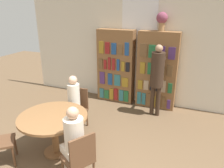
{
  "coord_description": "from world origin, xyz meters",
  "views": [
    {
      "loc": [
        1.49,
        -1.7,
        2.54
      ],
      "look_at": [
        -0.04,
        2.07,
        1.05
      ],
      "focal_mm": 35.0,
      "sensor_mm": 36.0,
      "label": 1
    }
  ],
  "objects_px": {
    "flower_vase": "(162,19)",
    "librarian_standing": "(157,74)",
    "seated_reader_right": "(73,139)",
    "bookshelf_left": "(116,66)",
    "bookshelf_right": "(157,71)",
    "seated_reader_left": "(73,102)",
    "chair_left_side": "(78,107)",
    "chair_far_side": "(80,157)",
    "reading_table": "(53,122)"
  },
  "relations": [
    {
      "from": "flower_vase",
      "to": "librarian_standing",
      "type": "bearing_deg",
      "value": -81.62
    },
    {
      "from": "seated_reader_right",
      "to": "bookshelf_left",
      "type": "bearing_deg",
      "value": 40.72
    },
    {
      "from": "bookshelf_left",
      "to": "bookshelf_right",
      "type": "bearing_deg",
      "value": -0.0
    },
    {
      "from": "seated_reader_left",
      "to": "bookshelf_left",
      "type": "bearing_deg",
      "value": -101.06
    },
    {
      "from": "seated_reader_right",
      "to": "librarian_standing",
      "type": "height_order",
      "value": "librarian_standing"
    },
    {
      "from": "chair_left_side",
      "to": "seated_reader_right",
      "type": "distance_m",
      "value": 1.52
    },
    {
      "from": "chair_far_side",
      "to": "seated_reader_left",
      "type": "distance_m",
      "value": 1.51
    },
    {
      "from": "seated_reader_right",
      "to": "librarian_standing",
      "type": "xyz_separation_m",
      "value": [
        0.71,
        2.51,
        0.35
      ]
    },
    {
      "from": "flower_vase",
      "to": "seated_reader_right",
      "type": "height_order",
      "value": "flower_vase"
    },
    {
      "from": "flower_vase",
      "to": "librarian_standing",
      "type": "xyz_separation_m",
      "value": [
        0.07,
        -0.51,
        -1.16
      ]
    },
    {
      "from": "chair_left_side",
      "to": "seated_reader_left",
      "type": "height_order",
      "value": "seated_reader_left"
    },
    {
      "from": "chair_far_side",
      "to": "bookshelf_left",
      "type": "bearing_deg",
      "value": 43.14
    },
    {
      "from": "bookshelf_right",
      "to": "librarian_standing",
      "type": "distance_m",
      "value": 0.52
    },
    {
      "from": "chair_left_side",
      "to": "seated_reader_left",
      "type": "distance_m",
      "value": 0.27
    },
    {
      "from": "bookshelf_left",
      "to": "bookshelf_right",
      "type": "distance_m",
      "value": 1.11
    },
    {
      "from": "bookshelf_left",
      "to": "seated_reader_left",
      "type": "height_order",
      "value": "bookshelf_left"
    },
    {
      "from": "bookshelf_left",
      "to": "reading_table",
      "type": "relative_size",
      "value": 1.64
    },
    {
      "from": "reading_table",
      "to": "bookshelf_right",
      "type": "bearing_deg",
      "value": 64.43
    },
    {
      "from": "bookshelf_right",
      "to": "flower_vase",
      "type": "xyz_separation_m",
      "value": [
        0.03,
        0.0,
        1.24
      ]
    },
    {
      "from": "bookshelf_left",
      "to": "flower_vase",
      "type": "bearing_deg",
      "value": 0.24
    },
    {
      "from": "bookshelf_right",
      "to": "chair_left_side",
      "type": "distance_m",
      "value": 2.2
    },
    {
      "from": "flower_vase",
      "to": "reading_table",
      "type": "relative_size",
      "value": 0.37
    },
    {
      "from": "bookshelf_right",
      "to": "reading_table",
      "type": "height_order",
      "value": "bookshelf_right"
    },
    {
      "from": "reading_table",
      "to": "seated_reader_right",
      "type": "height_order",
      "value": "seated_reader_right"
    },
    {
      "from": "librarian_standing",
      "to": "seated_reader_right",
      "type": "bearing_deg",
      "value": -105.79
    },
    {
      "from": "reading_table",
      "to": "chair_left_side",
      "type": "xyz_separation_m",
      "value": [
        -0.08,
        0.93,
        -0.14
      ]
    },
    {
      "from": "chair_left_side",
      "to": "seated_reader_left",
      "type": "xyz_separation_m",
      "value": [
        0.02,
        -0.18,
        0.2
      ]
    },
    {
      "from": "reading_table",
      "to": "seated_reader_right",
      "type": "distance_m",
      "value": 0.76
    },
    {
      "from": "flower_vase",
      "to": "reading_table",
      "type": "xyz_separation_m",
      "value": [
        -1.28,
        -2.62,
        -1.59
      ]
    },
    {
      "from": "reading_table",
      "to": "bookshelf_left",
      "type": "bearing_deg",
      "value": 86.81
    },
    {
      "from": "flower_vase",
      "to": "seated_reader_left",
      "type": "bearing_deg",
      "value": -125.6
    },
    {
      "from": "bookshelf_left",
      "to": "librarian_standing",
      "type": "xyz_separation_m",
      "value": [
        1.21,
        -0.5,
        0.08
      ]
    },
    {
      "from": "reading_table",
      "to": "seated_reader_left",
      "type": "height_order",
      "value": "seated_reader_left"
    },
    {
      "from": "chair_far_side",
      "to": "seated_reader_right",
      "type": "bearing_deg",
      "value": 90.0
    },
    {
      "from": "seated_reader_left",
      "to": "chair_left_side",
      "type": "bearing_deg",
      "value": -90.0
    },
    {
      "from": "reading_table",
      "to": "chair_left_side",
      "type": "bearing_deg",
      "value": 94.72
    },
    {
      "from": "flower_vase",
      "to": "seated_reader_left",
      "type": "distance_m",
      "value": 2.76
    },
    {
      "from": "bookshelf_right",
      "to": "librarian_standing",
      "type": "relative_size",
      "value": 1.13
    },
    {
      "from": "bookshelf_left",
      "to": "seated_reader_left",
      "type": "bearing_deg",
      "value": -96.34
    },
    {
      "from": "flower_vase",
      "to": "chair_far_side",
      "type": "height_order",
      "value": "flower_vase"
    },
    {
      "from": "chair_left_side",
      "to": "chair_far_side",
      "type": "height_order",
      "value": "same"
    },
    {
      "from": "flower_vase",
      "to": "bookshelf_right",
      "type": "bearing_deg",
      "value": -170.38
    },
    {
      "from": "chair_far_side",
      "to": "bookshelf_right",
      "type": "bearing_deg",
      "value": 22.93
    },
    {
      "from": "chair_left_side",
      "to": "chair_far_side",
      "type": "distance_m",
      "value": 1.66
    },
    {
      "from": "bookshelf_left",
      "to": "chair_far_side",
      "type": "height_order",
      "value": "bookshelf_left"
    },
    {
      "from": "bookshelf_left",
      "to": "librarian_standing",
      "type": "relative_size",
      "value": 1.13
    },
    {
      "from": "flower_vase",
      "to": "chair_left_side",
      "type": "bearing_deg",
      "value": -128.74
    },
    {
      "from": "seated_reader_right",
      "to": "librarian_standing",
      "type": "distance_m",
      "value": 2.63
    },
    {
      "from": "seated_reader_right",
      "to": "chair_far_side",
      "type": "bearing_deg",
      "value": -90.0
    },
    {
      "from": "seated_reader_right",
      "to": "librarian_standing",
      "type": "relative_size",
      "value": 0.71
    }
  ]
}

